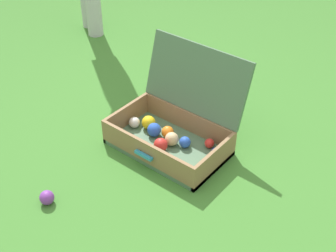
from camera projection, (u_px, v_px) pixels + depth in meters
The scene contains 3 objects.
ground_plane at pixel (166, 157), 2.37m from camera, with size 16.00×16.00×0.00m, color #3D7A2D.
open_suitcase at pixel (174, 125), 2.40m from camera, with size 0.62×0.51×0.51m.
stray_ball_on_grass at pixel (47, 198), 2.09m from camera, with size 0.07×0.07×0.07m, color purple.
Camera 1 is at (1.14, -1.40, 1.55)m, focal length 47.84 mm.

